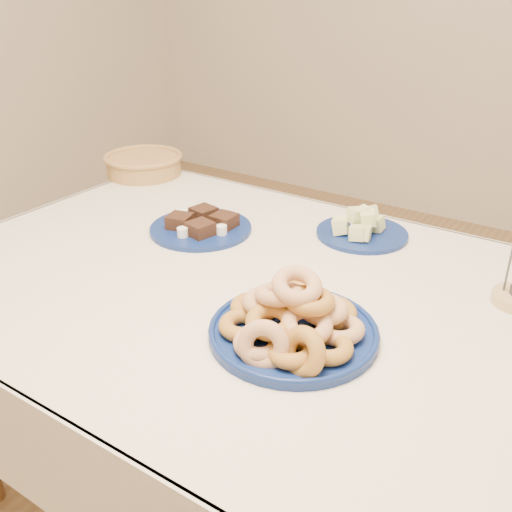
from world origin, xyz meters
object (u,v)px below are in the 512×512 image
at_px(donut_platter, 293,323).
at_px(wicker_basket, 144,164).
at_px(dining_table, 268,326).
at_px(melon_plate, 361,228).
at_px(brownie_plate, 201,226).

bearing_deg(donut_platter, wicker_basket, 148.40).
bearing_deg(dining_table, melon_plate, 81.02).
bearing_deg(brownie_plate, dining_table, -26.48).
bearing_deg(dining_table, wicker_basket, 151.28).
bearing_deg(brownie_plate, donut_platter, -33.01).
distance_m(melon_plate, brownie_plate, 0.44).
bearing_deg(melon_plate, donut_platter, -80.11).
distance_m(dining_table, brownie_plate, 0.38).
relative_size(brownie_plate, wicker_basket, 1.00).
xyz_separation_m(donut_platter, melon_plate, (-0.09, 0.52, -0.01)).
relative_size(donut_platter, melon_plate, 1.18).
xyz_separation_m(dining_table, brownie_plate, (-0.33, 0.16, 0.12)).
xyz_separation_m(brownie_plate, wicker_basket, (-0.48, 0.28, 0.02)).
height_order(melon_plate, wicker_basket, melon_plate).
relative_size(melon_plate, brownie_plate, 1.13).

